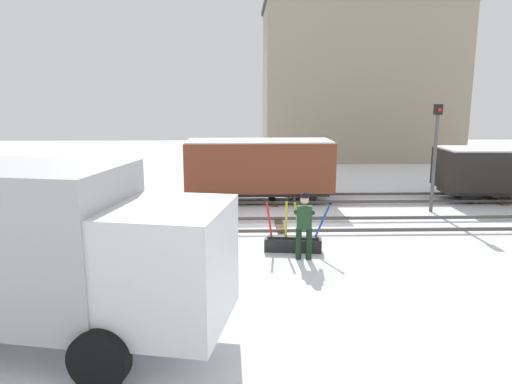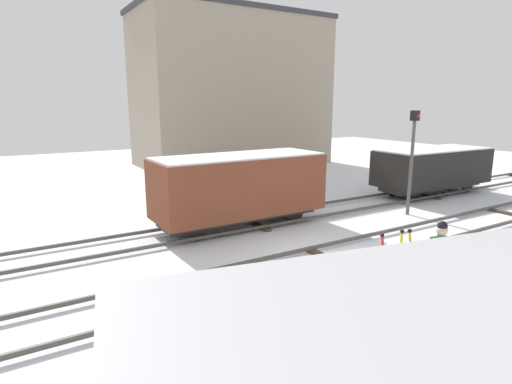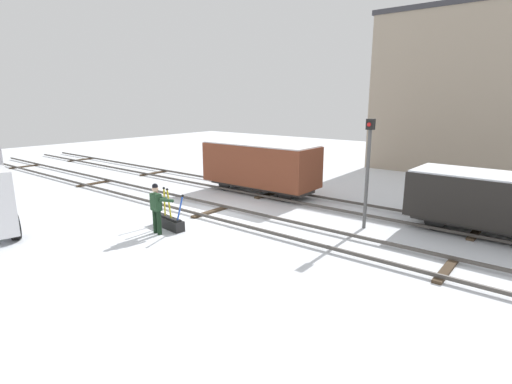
{
  "view_description": "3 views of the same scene",
  "coord_description": "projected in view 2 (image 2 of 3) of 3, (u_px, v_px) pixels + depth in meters",
  "views": [
    {
      "loc": [
        -1.16,
        -14.57,
        4.12
      ],
      "look_at": [
        -0.71,
        1.66,
        0.83
      ],
      "focal_mm": 33.75,
      "sensor_mm": 36.0,
      "label": 1
    },
    {
      "loc": [
        -6.99,
        -7.8,
        4.06
      ],
      "look_at": [
        -0.7,
        2.57,
        1.46
      ],
      "focal_mm": 29.12,
      "sensor_mm": 36.0,
      "label": 2
    },
    {
      "loc": [
        10.9,
        -10.69,
        4.43
      ],
      "look_at": [
        1.08,
        1.55,
        0.73
      ],
      "focal_mm": 27.6,
      "sensor_mm": 36.0,
      "label": 3
    }
  ],
  "objects": [
    {
      "name": "ground_plane",
      "position": [
        329.0,
        261.0,
        10.92
      ],
      "size": [
        60.0,
        60.0,
        0.0
      ],
      "primitive_type": "plane",
      "color": "silver"
    },
    {
      "name": "track_main_line",
      "position": [
        329.0,
        257.0,
        10.9
      ],
      "size": [
        44.0,
        1.94,
        0.18
      ],
      "color": "#4C4742",
      "rests_on": "ground_plane"
    },
    {
      "name": "track_siding_near",
      "position": [
        254.0,
        221.0,
        14.15
      ],
      "size": [
        44.0,
        1.94,
        0.18
      ],
      "color": "#4C4742",
      "rests_on": "ground_plane"
    },
    {
      "name": "switch_lever_frame",
      "position": [
        405.0,
        281.0,
        9.06
      ],
      "size": [
        1.78,
        0.54,
        1.45
      ],
      "rotation": [
        0.0,
        0.0,
        -0.12
      ],
      "color": "black",
      "rests_on": "ground_plane"
    },
    {
      "name": "rail_worker",
      "position": [
        438.0,
        257.0,
        8.51
      ],
      "size": [
        0.59,
        0.71,
        1.74
      ],
      "rotation": [
        0.0,
        0.0,
        -0.12
      ],
      "color": "black",
      "rests_on": "ground_plane"
    },
    {
      "name": "signal_post",
      "position": [
        412.0,
        152.0,
        14.97
      ],
      "size": [
        0.24,
        0.32,
        3.81
      ],
      "color": "#4C4C4C",
      "rests_on": "ground_plane"
    },
    {
      "name": "apartment_building",
      "position": [
        232.0,
        90.0,
        27.62
      ],
      "size": [
        12.42,
        6.46,
        9.77
      ],
      "color": "gray",
      "rests_on": "ground_plane"
    },
    {
      "name": "freight_car_near_switch",
      "position": [
        432.0,
        168.0,
        18.68
      ],
      "size": [
        5.56,
        2.38,
        2.08
      ],
      "rotation": [
        0.0,
        0.0,
        -0.03
      ],
      "color": "#2D2B28",
      "rests_on": "ground_plane"
    },
    {
      "name": "freight_car_far_end",
      "position": [
        240.0,
        186.0,
        13.61
      ],
      "size": [
        5.65,
        2.15,
        2.42
      ],
      "rotation": [
        0.0,
        0.0,
        0.01
      ],
      "color": "#2D2B28",
      "rests_on": "ground_plane"
    },
    {
      "name": "perched_bird_roof_left",
      "position": [
        291.0,
        22.0,
        29.98
      ],
      "size": [
        0.16,
        0.28,
        0.13
      ],
      "rotation": [
        0.0,
        0.0,
        1.39
      ],
      "color": "#514C47",
      "rests_on": "apartment_building"
    }
  ]
}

